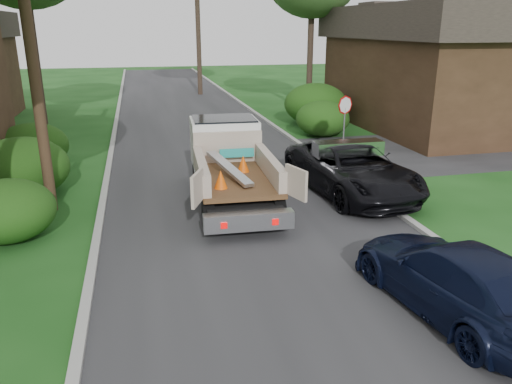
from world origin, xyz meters
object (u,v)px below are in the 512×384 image
object	(u,v)px
navy_suv	(456,279)
stop_sign	(345,113)
flatbed_truck	(229,157)
utility_pole	(28,23)
house_right	(448,65)
black_pickup	(352,169)

from	to	relation	value
navy_suv	stop_sign	bearing A→B (deg)	-110.19
stop_sign	flatbed_truck	world-z (taller)	stop_sign
utility_pole	flatbed_truck	bearing A→B (deg)	2.57
stop_sign	navy_suv	size ratio (longest dim) A/B	0.53
stop_sign	navy_suv	distance (m)	11.84
stop_sign	flatbed_truck	bearing A→B (deg)	-145.14
house_right	utility_pole	bearing A→B (deg)	-153.99
utility_pole	house_right	xyz separation A→B (m)	(18.48, 9.02, -2.01)
stop_sign	utility_pole	size ratio (longest dim) A/B	0.25
flatbed_truck	black_pickup	xyz separation A→B (m)	(3.83, -0.72, -0.44)
stop_sign	black_pickup	bearing A→B (deg)	-109.57
stop_sign	black_pickup	xyz separation A→B (m)	(-1.60, -4.50, -0.99)
house_right	navy_suv	distance (m)	19.66
black_pickup	navy_suv	world-z (taller)	black_pickup
black_pickup	flatbed_truck	bearing A→B (deg)	163.67
black_pickup	stop_sign	bearing A→B (deg)	64.70
utility_pole	house_right	distance (m)	20.66
flatbed_truck	navy_suv	bearing A→B (deg)	-66.97
house_right	navy_suv	size ratio (longest dim) A/B	2.77
black_pickup	navy_suv	distance (m)	7.07
stop_sign	house_right	size ratio (longest dim) A/B	0.19
stop_sign	flatbed_truck	xyz separation A→B (m)	(-5.43, -3.78, -0.55)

